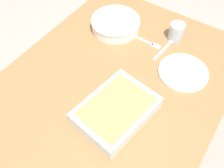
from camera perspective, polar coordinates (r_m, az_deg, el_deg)
name	(u,v)px	position (r m, az deg, el deg)	size (l,w,h in m)	color
ground_plane	(112,152)	(1.75, 0.00, -14.83)	(6.00, 6.00, 0.00)	#9E9389
dining_table	(112,96)	(1.18, 0.00, -2.65)	(1.20, 0.90, 0.74)	olive
stew_bowl	(116,23)	(1.34, 0.78, 13.22)	(0.25, 0.25, 0.06)	white
baking_dish	(116,110)	(0.99, 0.94, -5.77)	(0.33, 0.26, 0.06)	silver
drink_cup	(176,32)	(1.31, 14.00, 11.00)	(0.07, 0.07, 0.08)	#B2BCC6
side_plate	(183,72)	(1.18, 15.43, 2.51)	(0.22, 0.22, 0.01)	silver
spoon_by_stew	(121,32)	(1.33, 2.04, 11.43)	(0.06, 0.17, 0.01)	silver
spoon_spare	(167,46)	(1.28, 12.01, 8.16)	(0.18, 0.03, 0.01)	silver
fork_on_table	(146,42)	(1.29, 7.59, 9.18)	(0.02, 0.18, 0.01)	silver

